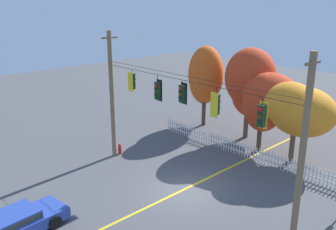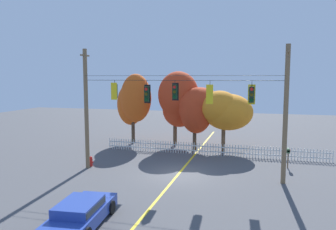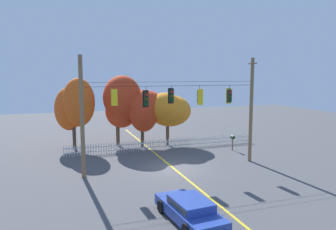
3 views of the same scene
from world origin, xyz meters
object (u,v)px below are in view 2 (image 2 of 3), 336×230
at_px(traffic_signal_westbound_side, 115,91).
at_px(autumn_maple_far_west, 225,110).
at_px(traffic_signal_southbound_primary, 175,92).
at_px(fire_hydrant, 91,161).
at_px(traffic_signal_eastbound_side, 147,94).
at_px(traffic_signal_northbound_primary, 210,94).
at_px(parked_car, 80,213).
at_px(traffic_signal_northbound_secondary, 252,94).
at_px(roadside_mailbox, 288,152).
at_px(autumn_oak_far_east, 198,107).
at_px(autumn_maple_near_fence, 134,101).
at_px(autumn_maple_mid, 179,101).

distance_m(traffic_signal_westbound_side, autumn_maple_far_west, 10.45).
height_order(traffic_signal_southbound_primary, fire_hydrant, traffic_signal_southbound_primary).
distance_m(traffic_signal_eastbound_side, traffic_signal_northbound_primary, 4.15).
xyz_separation_m(traffic_signal_eastbound_side, parked_car, (-0.15, -8.48, -4.69)).
xyz_separation_m(traffic_signal_southbound_primary, parked_car, (-2.05, -8.48, -4.86)).
bearing_deg(traffic_signal_northbound_secondary, roadside_mailbox, 55.46).
height_order(traffic_signal_westbound_side, roadside_mailbox, traffic_signal_westbound_side).
xyz_separation_m(traffic_signal_northbound_secondary, autumn_oak_far_east, (-4.75, 8.13, -1.59)).
bearing_deg(traffic_signal_southbound_primary, autumn_maple_near_fence, 124.95).
distance_m(traffic_signal_eastbound_side, roadside_mailbox, 10.74).
distance_m(autumn_maple_near_fence, autumn_maple_mid, 4.49).
xyz_separation_m(traffic_signal_eastbound_side, traffic_signal_northbound_primary, (4.15, -0.02, 0.04)).
height_order(autumn_maple_near_fence, parked_car, autumn_maple_near_fence).
bearing_deg(fire_hydrant, autumn_oak_far_east, 50.55).
height_order(traffic_signal_westbound_side, autumn_maple_far_west, traffic_signal_westbound_side).
bearing_deg(parked_car, roadside_mailbox, 52.44).
bearing_deg(traffic_signal_northbound_secondary, traffic_signal_eastbound_side, 180.00).
bearing_deg(traffic_signal_northbound_secondary, parked_car, -128.79).
distance_m(traffic_signal_northbound_primary, autumn_maple_mid, 10.03).
bearing_deg(fire_hydrant, autumn_maple_far_west, 40.31).
bearing_deg(traffic_signal_westbound_side, traffic_signal_northbound_primary, -0.00).
xyz_separation_m(traffic_signal_southbound_primary, autumn_maple_mid, (-1.90, 9.04, -1.26)).
height_order(traffic_signal_southbound_primary, autumn_maple_mid, autumn_maple_mid).
relative_size(traffic_signal_eastbound_side, parked_car, 0.32).
height_order(autumn_oak_far_east, fire_hydrant, autumn_oak_far_east).
distance_m(traffic_signal_eastbound_side, autumn_oak_far_east, 8.50).
distance_m(traffic_signal_westbound_side, autumn_maple_mid, 9.43).
height_order(parked_car, fire_hydrant, parked_car).
bearing_deg(autumn_maple_far_west, traffic_signal_northbound_secondary, -73.43).
relative_size(traffic_signal_northbound_secondary, autumn_maple_near_fence, 0.22).
relative_size(fire_hydrant, roadside_mailbox, 0.53).
distance_m(traffic_signal_eastbound_side, autumn_maple_mid, 9.11).
distance_m(parked_car, roadside_mailbox, 15.34).
relative_size(traffic_signal_eastbound_side, traffic_signal_northbound_primary, 1.04).
distance_m(traffic_signal_northbound_secondary, autumn_maple_near_fence, 14.46).
height_order(autumn_oak_far_east, parked_car, autumn_oak_far_east).
bearing_deg(traffic_signal_northbound_primary, traffic_signal_westbound_side, 180.00).
relative_size(autumn_oak_far_east, parked_car, 1.17).
bearing_deg(traffic_signal_northbound_secondary, autumn_maple_near_fence, 140.68).
bearing_deg(fire_hydrant, traffic_signal_southbound_primary, -3.85).
height_order(autumn_maple_near_fence, fire_hydrant, autumn_maple_near_fence).
height_order(traffic_signal_westbound_side, autumn_maple_near_fence, autumn_maple_near_fence).
bearing_deg(autumn_maple_mid, parked_car, -90.49).
relative_size(traffic_signal_northbound_primary, traffic_signal_northbound_secondary, 1.01).
bearing_deg(traffic_signal_southbound_primary, traffic_signal_eastbound_side, 179.98).
distance_m(autumn_maple_near_fence, fire_hydrant, 9.48).
bearing_deg(fire_hydrant, traffic_signal_eastbound_side, -5.49).
distance_m(traffic_signal_northbound_primary, roadside_mailbox, 7.54).
bearing_deg(parked_car, autumn_oak_far_east, 82.91).
relative_size(autumn_maple_far_west, roadside_mailbox, 3.73).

